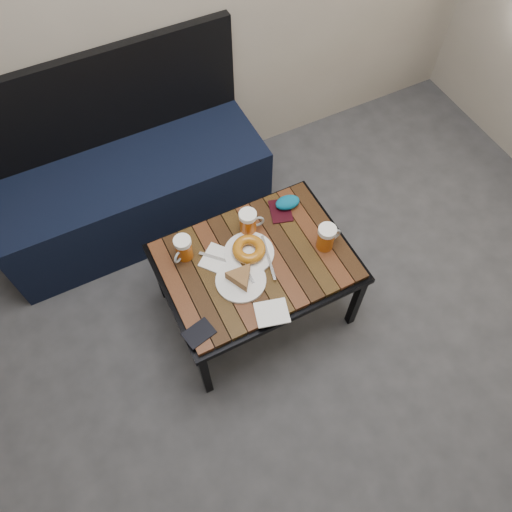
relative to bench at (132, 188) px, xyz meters
name	(u,v)px	position (x,y,z in m)	size (l,w,h in m)	color
ground	(336,501)	(0.23, -1.76, -0.27)	(4.00, 4.00, 0.00)	#2D2D30
room_shell	(322,99)	(0.23, -1.26, 1.48)	(4.00, 4.00, 4.00)	gray
bench	(132,188)	(0.00, 0.00, 0.00)	(1.40, 0.50, 0.95)	black
cafe_table	(256,265)	(0.34, -0.80, 0.16)	(0.84, 0.62, 0.47)	black
beer_mug_left	(183,248)	(0.07, -0.65, 0.26)	(0.11, 0.10, 0.12)	#AE4C0E
beer_mug_centre	(249,222)	(0.38, -0.65, 0.26)	(0.12, 0.09, 0.13)	#AE4C0E
beer_mug_right	(326,237)	(0.64, -0.87, 0.26)	(0.12, 0.08, 0.13)	#AE4C0E
plate_pie	(241,279)	(0.23, -0.87, 0.22)	(0.22, 0.22, 0.06)	white
plate_bagel	(249,251)	(0.32, -0.76, 0.22)	(0.22, 0.29, 0.06)	white
napkin_left	(218,259)	(0.19, -0.73, 0.20)	(0.19, 0.19, 0.01)	white
napkin_right	(272,313)	(0.28, -1.06, 0.20)	(0.16, 0.14, 0.01)	white
passport_navy	(199,333)	(-0.02, -1.01, 0.20)	(0.09, 0.12, 0.01)	black
passport_burgundy	(281,211)	(0.56, -0.62, 0.20)	(0.10, 0.13, 0.01)	black
knit_pouch	(288,202)	(0.60, -0.60, 0.22)	(0.12, 0.08, 0.05)	#055087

